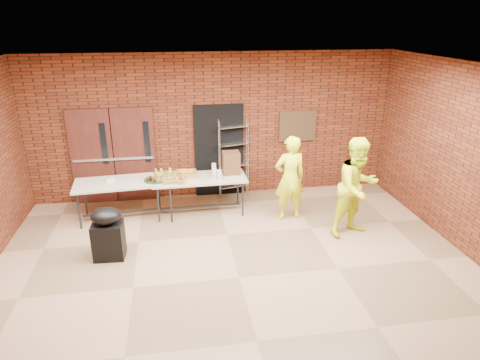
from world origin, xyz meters
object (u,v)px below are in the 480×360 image
object	(u,v)px
volunteer_woman	(290,178)
table_left	(125,184)
wire_rack	(234,159)
volunteer_man	(357,187)
table_right	(199,180)
covered_grill	(108,233)
coffee_dispenser	(231,163)

from	to	relation	value
volunteer_woman	table_left	bearing A→B (deg)	-15.76
wire_rack	volunteer_man	world-z (taller)	volunteer_man
table_right	covered_grill	world-z (taller)	covered_grill
wire_rack	volunteer_woman	distance (m)	1.63
coffee_dispenser	volunteer_woman	bearing A→B (deg)	-32.43
coffee_dispenser	wire_rack	bearing A→B (deg)	76.99
wire_rack	volunteer_woman	world-z (taller)	wire_rack
coffee_dispenser	table_right	bearing A→B (deg)	-168.16
table_left	volunteer_man	world-z (taller)	volunteer_man
volunteer_woman	coffee_dispenser	bearing A→B (deg)	-39.27
wire_rack	table_left	distance (m)	2.46
table_right	covered_grill	bearing A→B (deg)	-138.20
volunteer_woman	wire_rack	bearing A→B (deg)	-61.95
wire_rack	volunteer_man	xyz separation A→B (m)	(1.98, -2.19, 0.05)
table_left	table_right	xyz separation A→B (m)	(1.48, 0.04, -0.02)
volunteer_woman	volunteer_man	bearing A→B (deg)	134.05
wire_rack	coffee_dispenser	world-z (taller)	wire_rack
coffee_dispenser	volunteer_woman	size ratio (longest dim) A/B	0.27
table_left	covered_grill	xyz separation A→B (m)	(-0.19, -1.51, -0.28)
covered_grill	volunteer_woman	size ratio (longest dim) A/B	0.53
table_right	covered_grill	size ratio (longest dim) A/B	2.10
wire_rack	volunteer_woman	bearing A→B (deg)	-68.61
table_left	coffee_dispenser	bearing A→B (deg)	0.62
wire_rack	coffee_dispenser	size ratio (longest dim) A/B	3.82
wire_rack	volunteer_man	size ratio (longest dim) A/B	0.94
table_right	volunteer_woman	size ratio (longest dim) A/B	1.11
table_left	covered_grill	world-z (taller)	covered_grill
table_left	coffee_dispenser	xyz separation A→B (m)	(2.17, 0.18, 0.28)
wire_rack	covered_grill	world-z (taller)	wire_rack
volunteer_woman	volunteer_man	world-z (taller)	volunteer_man
table_left	volunteer_man	xyz separation A→B (m)	(4.29, -1.36, 0.20)
wire_rack	table_right	xyz separation A→B (m)	(-0.83, -0.79, -0.17)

